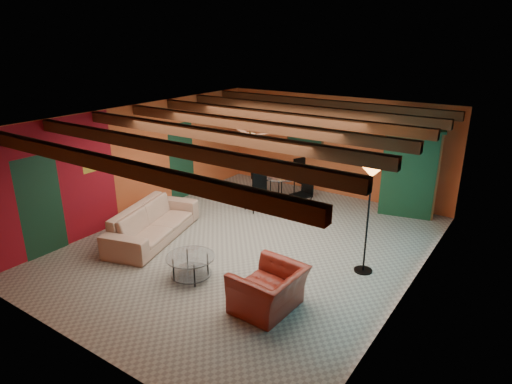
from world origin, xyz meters
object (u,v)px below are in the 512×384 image
Objects in this scene: coffee_table at (191,267)px; floor_lamp at (368,220)px; armoire at (412,173)px; vase at (281,160)px; armchair at (269,289)px; dining_table at (280,184)px; potted_plant at (419,119)px; sofa at (153,223)px.

floor_lamp is at bearing 38.82° from coffee_table.
vase is (-2.98, -1.22, 0.14)m from armoire.
armchair is 0.53× the size of dining_table.
coffee_table is 6.26m from potted_plant.
coffee_table is at bearing -130.33° from sofa.
coffee_table is (-1.69, 0.01, -0.13)m from armchair.
vase is at bearing 98.68° from coffee_table.
dining_table is at bearing 98.68° from coffee_table.
armchair is 4.86m from vase.
coffee_table is 3.33m from floor_lamp.
floor_lamp reaches higher than vase.
potted_plant reaches higher than armchair.
armchair is 5.80m from potted_plant.
armchair is at bearing -119.42° from sofa.
potted_plant is at bearing 22.23° from vase.
vase is (-2.33, 4.19, 0.83)m from armchair.
coffee_table is at bearing -81.32° from vase.
armoire is (4.17, 4.58, 0.68)m from sofa.
sofa is 1.20× the size of armoire.
potted_plant is (2.98, 1.22, 1.82)m from dining_table.
potted_plant reaches higher than armoire.
armchair is 1.24× the size of coffee_table.
dining_table is (-0.64, 4.18, 0.31)m from coffee_table.
sofa is 12.27× the size of vase.
floor_lamp is 3.99× the size of potted_plant.
coffee_table is 4.24m from dining_table.
dining_table reaches higher than coffee_table.
dining_table is 3.26m from armoire.
coffee_table is 0.42× the size of floor_lamp.
floor_lamp is 3.63m from potted_plant.
vase is (-3.15, 2.16, 0.14)m from floor_lamp.
potted_plant is (2.35, 5.40, 2.13)m from coffee_table.
potted_plant is (-0.17, 3.38, 1.31)m from floor_lamp.
coffee_table is 1.69× the size of potted_plant.
potted_plant is (0.00, 0.00, 1.31)m from armoire.
armchair is 2.30m from floor_lamp.
dining_table is at bearing 0.00° from vase.
sofa is at bearing -109.44° from vase.
potted_plant is at bearing -58.52° from sofa.
armoire reaches higher than floor_lamp.
sofa reaches higher than armchair.
dining_table is 3.85m from floor_lamp.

